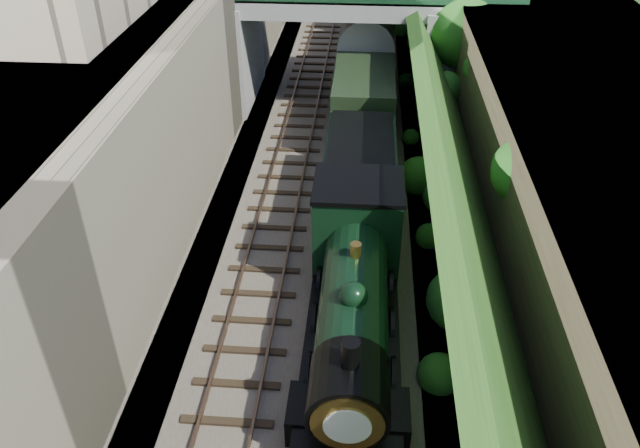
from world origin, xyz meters
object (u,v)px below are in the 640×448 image
(tree, at_px, (465,34))
(road_bridge, at_px, (362,29))
(locomotive, at_px, (354,297))
(tender, at_px, (360,179))

(tree, bearing_deg, road_bridge, 155.91)
(tree, bearing_deg, locomotive, -106.02)
(tree, distance_m, tender, 10.65)
(tree, relative_size, locomotive, 0.65)
(tender, bearing_deg, tree, 62.50)
(road_bridge, relative_size, locomotive, 1.56)
(road_bridge, bearing_deg, locomotive, -89.21)
(road_bridge, bearing_deg, tree, -24.09)
(road_bridge, distance_m, tender, 11.55)
(locomotive, height_order, tender, locomotive)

